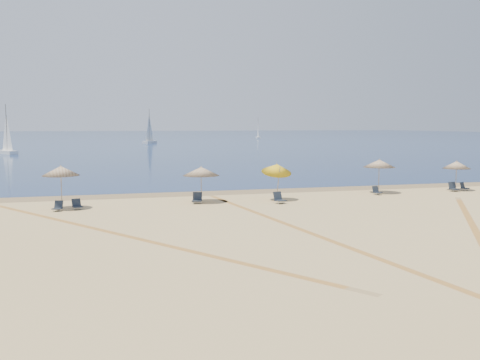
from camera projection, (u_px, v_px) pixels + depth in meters
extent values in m
plane|color=tan|center=(416.00, 290.00, 15.85)|extent=(160.00, 160.00, 0.00)
plane|color=#0C2151|center=(117.00, 136.00, 231.86)|extent=(500.00, 500.00, 0.00)
plane|color=olive|center=(226.00, 192.00, 38.89)|extent=(500.00, 500.00, 0.00)
cylinder|color=gray|center=(61.00, 189.00, 31.06)|extent=(0.05, 0.08, 2.39)
cone|color=#F4E4C8|center=(61.00, 171.00, 30.97)|extent=(2.15, 2.16, 0.58)
sphere|color=gray|center=(61.00, 166.00, 30.93)|extent=(0.08, 0.08, 0.08)
cylinder|color=gray|center=(201.00, 186.00, 33.82)|extent=(0.05, 0.05, 2.12)
cone|color=#F4E4C8|center=(201.00, 171.00, 33.73)|extent=(2.33, 2.33, 0.55)
sphere|color=gray|center=(201.00, 167.00, 33.70)|extent=(0.08, 0.08, 0.08)
cylinder|color=gray|center=(278.00, 184.00, 34.36)|extent=(0.05, 0.72, 2.26)
cone|color=yellow|center=(277.00, 168.00, 34.54)|extent=(1.96, 2.04, 1.09)
sphere|color=gray|center=(277.00, 164.00, 34.50)|extent=(0.08, 0.08, 0.08)
cylinder|color=gray|center=(379.00, 177.00, 38.42)|extent=(0.05, 0.05, 2.29)
cone|color=#F4E4C8|center=(379.00, 163.00, 38.31)|extent=(2.29, 2.29, 0.55)
sphere|color=gray|center=(379.00, 159.00, 38.28)|extent=(0.08, 0.08, 0.08)
cylinder|color=gray|center=(456.00, 177.00, 39.99)|extent=(0.05, 0.05, 2.06)
cone|color=#F4E4C8|center=(457.00, 165.00, 39.89)|extent=(2.03, 2.03, 0.55)
sphere|color=gray|center=(457.00, 161.00, 39.86)|extent=(0.08, 0.08, 0.08)
cube|color=black|center=(57.00, 209.00, 30.29)|extent=(0.62, 0.62, 0.04)
cube|color=black|center=(59.00, 204.00, 30.50)|extent=(0.52, 0.33, 0.44)
cylinder|color=#A5A5AD|center=(54.00, 210.00, 30.14)|extent=(0.02, 0.02, 0.16)
cylinder|color=#A5A5AD|center=(60.00, 210.00, 30.11)|extent=(0.02, 0.02, 0.16)
cube|color=black|center=(78.00, 207.00, 30.91)|extent=(0.65, 0.65, 0.05)
cube|color=black|center=(76.00, 202.00, 31.09)|extent=(0.54, 0.35, 0.45)
cylinder|color=#A5A5AD|center=(74.00, 209.00, 30.63)|extent=(0.02, 0.02, 0.17)
cylinder|color=#A5A5AD|center=(81.00, 208.00, 30.86)|extent=(0.02, 0.02, 0.17)
cube|color=black|center=(197.00, 201.00, 33.23)|extent=(0.73, 0.73, 0.05)
cube|color=black|center=(197.00, 196.00, 33.49)|extent=(0.61, 0.38, 0.52)
cylinder|color=#A5A5AD|center=(194.00, 203.00, 33.05)|extent=(0.03, 0.03, 0.19)
cylinder|color=#A5A5AD|center=(201.00, 203.00, 33.03)|extent=(0.03, 0.03, 0.19)
cube|color=black|center=(280.00, 200.00, 33.29)|extent=(0.75, 0.75, 0.05)
cube|color=black|center=(278.00, 196.00, 33.51)|extent=(0.63, 0.39, 0.53)
cylinder|color=#A5A5AD|center=(278.00, 203.00, 32.97)|extent=(0.03, 0.03, 0.19)
cylinder|color=#A5A5AD|center=(285.00, 202.00, 33.23)|extent=(0.03, 0.03, 0.19)
cube|color=black|center=(378.00, 193.00, 37.46)|extent=(0.60, 0.60, 0.05)
cube|color=black|center=(375.00, 189.00, 37.65)|extent=(0.52, 0.29, 0.44)
cylinder|color=#A5A5AD|center=(377.00, 194.00, 37.20)|extent=(0.02, 0.02, 0.16)
cylinder|color=#A5A5AD|center=(381.00, 194.00, 37.39)|extent=(0.02, 0.02, 0.16)
cube|color=black|center=(454.00, 189.00, 39.29)|extent=(0.59, 0.59, 0.05)
cube|color=black|center=(452.00, 185.00, 39.53)|extent=(0.58, 0.23, 0.51)
cylinder|color=#A5A5AD|center=(454.00, 191.00, 39.03)|extent=(0.02, 0.02, 0.19)
cylinder|color=#A5A5AD|center=(459.00, 190.00, 39.17)|extent=(0.02, 0.02, 0.19)
cube|color=black|center=(465.00, 188.00, 39.92)|extent=(0.67, 0.67, 0.05)
cube|color=black|center=(462.00, 185.00, 40.09)|extent=(0.54, 0.38, 0.45)
cylinder|color=#A5A5AD|center=(466.00, 190.00, 39.62)|extent=(0.02, 0.02, 0.17)
cylinder|color=#A5A5AD|center=(468.00, 189.00, 39.88)|extent=(0.02, 0.02, 0.17)
cube|color=white|center=(150.00, 142.00, 141.28)|extent=(4.36, 6.09, 0.67)
cylinder|color=gray|center=(149.00, 126.00, 140.83)|extent=(0.13, 0.13, 8.89)
cube|color=white|center=(8.00, 152.00, 89.49)|extent=(3.95, 5.58, 0.61)
cylinder|color=gray|center=(6.00, 129.00, 89.09)|extent=(0.12, 0.12, 8.13)
cube|color=white|center=(258.00, 138.00, 193.70)|extent=(2.18, 5.20, 0.55)
cylinder|color=gray|center=(258.00, 128.00, 193.33)|extent=(0.11, 0.11, 7.35)
plane|color=tan|center=(315.00, 235.00, 23.80)|extent=(31.21, 31.21, 0.00)
plane|color=tan|center=(303.00, 230.00, 24.81)|extent=(31.21, 31.21, 0.00)
plane|color=tan|center=(480.00, 239.00, 22.93)|extent=(38.82, 38.82, 0.00)
plane|color=tan|center=(105.00, 231.00, 24.72)|extent=(38.65, 38.65, 0.00)
plane|color=tan|center=(91.00, 228.00, 25.46)|extent=(38.65, 38.65, 0.00)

